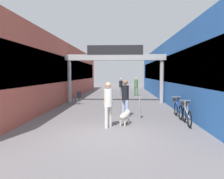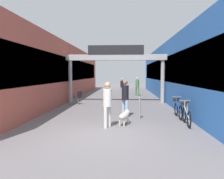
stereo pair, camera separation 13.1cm
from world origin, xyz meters
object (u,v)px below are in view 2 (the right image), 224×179
Objects in this scene: pedestrian_carrying_crate at (137,85)px; bicycle_silver_nearest at (186,114)px; cafe_chair_black_nearer at (79,97)px; bollard_post_metal at (140,108)px; bicycle_blue_second at (178,108)px; pedestrian_companion at (125,96)px; pedestrian_with_dog at (107,102)px; pedestrian_elderly_walking at (122,86)px; dog_on_leash at (125,116)px.

pedestrian_carrying_crate is 11.94m from bicycle_silver_nearest.
bollard_post_metal is at bearing -49.87° from cafe_chair_black_nearer.
bicycle_blue_second is at bearing 12.92° from bollard_post_metal.
pedestrian_companion reaches higher than cafe_chair_black_nearer.
pedestrian_with_dog is 2.00× the size of cafe_chair_black_nearer.
pedestrian_companion is 1.75× the size of bollard_post_metal.
bollard_post_metal is at bearing 52.63° from pedestrian_with_dog.
pedestrian_with_dog is at bearing -91.76° from pedestrian_elderly_walking.
cafe_chair_black_nearer is at bearing 111.45° from pedestrian_with_dog.
pedestrian_with_dog is at bearing -107.78° from pedestrian_companion.
bicycle_silver_nearest is (1.36, -11.85, -0.58)m from pedestrian_carrying_crate.
bicycle_silver_nearest is 1.00× the size of bicycle_blue_second.
bicycle_blue_second is 1.91m from bollard_post_metal.
pedestrian_with_dog reaches higher than pedestrian_elderly_walking.
bicycle_silver_nearest reaches higher than dog_on_leash.
bicycle_blue_second is (0.01, 1.48, 0.00)m from bicycle_silver_nearest.
cafe_chair_black_nearer is (-5.73, 5.66, 0.10)m from bicycle_silver_nearest.
pedestrian_carrying_crate is at bearing 54.78° from cafe_chair_black_nearer.
bicycle_silver_nearest is at bearing 12.97° from pedestrian_with_dog.
pedestrian_carrying_crate is at bearing 84.39° from dog_on_leash.
bollard_post_metal is (0.70, 1.31, 0.15)m from dog_on_leash.
pedestrian_elderly_walking reaches higher than bicycle_silver_nearest.
cafe_chair_black_nearer is (-4.37, -6.20, -0.48)m from pedestrian_carrying_crate.
bicycle_silver_nearest is at bearing 5.83° from dog_on_leash.
bicycle_silver_nearest is (2.53, -1.41, -0.61)m from pedestrian_companion.
pedestrian_with_dog reaches higher than bollard_post_metal.
pedestrian_carrying_crate is 1.71× the size of bollard_post_metal.
cafe_chair_black_nearer is (-2.51, 6.40, -0.48)m from pedestrian_with_dog.
pedestrian_with_dog is 12.96m from pedestrian_elderly_walking.
bollard_post_metal is at bearing 150.43° from bicycle_silver_nearest.
pedestrian_carrying_crate is 2.07× the size of dog_on_leash.
pedestrian_carrying_crate is 1.05× the size of pedestrian_elderly_walking.
bicycle_blue_second is at bearing -75.21° from pedestrian_elderly_walking.
pedestrian_with_dog is at bearing -144.31° from dog_on_leash.
bollard_post_metal reaches higher than dog_on_leash.
pedestrian_with_dog reaches higher than pedestrian_carrying_crate.
cafe_chair_black_nearer is at bearing 127.04° from pedestrian_companion.
bicycle_blue_second is at bearing -82.48° from pedestrian_carrying_crate.
dog_on_leash is 0.50× the size of bicycle_blue_second.
bicycle_silver_nearest is at bearing -83.46° from pedestrian_carrying_crate.
cafe_chair_black_nearer is at bearing 130.13° from bollard_post_metal.
pedestrian_carrying_crate reaches higher than bollard_post_metal.
dog_on_leash is 0.83× the size of bollard_post_metal.
cafe_chair_black_nearer is at bearing -113.93° from pedestrian_elderly_walking.
pedestrian_companion is 10.81m from pedestrian_elderly_walking.
pedestrian_companion is at bearing 150.87° from bicycle_silver_nearest.
pedestrian_companion is 5.34m from cafe_chair_black_nearer.
pedestrian_elderly_walking is 1.00× the size of bicycle_silver_nearest.
pedestrian_carrying_crate is (1.86, 12.59, -0.01)m from pedestrian_with_dog.
bollard_post_metal is (-1.85, 1.05, 0.09)m from bicycle_silver_nearest.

